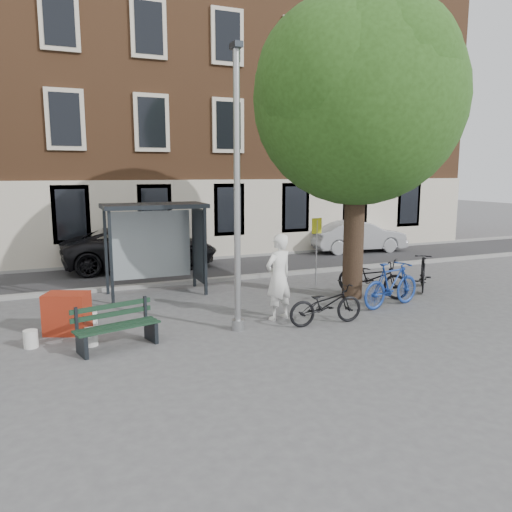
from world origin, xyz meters
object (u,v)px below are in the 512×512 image
object	(u,v)px
bench	(116,328)
painter	(279,277)
lamppost	(237,206)
bus_shelter	(168,228)
red_stand	(67,313)
bike_d	(423,273)
bike_c	(373,277)
notice_sign	(317,236)
bike_a	(326,304)
car_dark	(141,247)
bike_b	(391,284)
car_silver	(358,236)

from	to	relation	value
bench	painter	bearing A→B (deg)	-6.62
lamppost	bus_shelter	size ratio (longest dim) A/B	2.14
lamppost	bench	world-z (taller)	lamppost
red_stand	bike_d	bearing A→B (deg)	1.53
red_stand	bench	bearing A→B (deg)	-56.99
painter	bike_c	world-z (taller)	painter
bus_shelter	bike_c	xyz separation A→B (m)	(5.25, -2.66, -1.37)
bike_c	red_stand	bearing A→B (deg)	147.17
lamppost	notice_sign	size ratio (longest dim) A/B	2.91
bike_a	lamppost	bearing A→B (deg)	81.06
car_dark	notice_sign	bearing A→B (deg)	-137.67
bench	bike_a	size ratio (longest dim) A/B	0.96
bike_b	bike_a	bearing A→B (deg)	94.86
bike_d	car_dark	xyz separation A→B (m)	(-7.18, 6.79, 0.26)
car_dark	bus_shelter	bearing A→B (deg)	-178.90
bike_c	notice_sign	xyz separation A→B (m)	(-0.79, 1.86, 1.02)
lamppost	car_dark	size ratio (longest dim) A/B	1.09
bike_d	car_dark	bearing A→B (deg)	-3.68
bike_d	car_dark	distance (m)	9.89
bus_shelter	red_stand	distance (m)	4.35
bike_b	notice_sign	bearing A→B (deg)	-0.84
bike_a	car_silver	xyz separation A→B (m)	(6.82, 8.79, 0.22)
bike_b	lamppost	bearing A→B (deg)	82.59
notice_sign	lamppost	bearing A→B (deg)	-149.03
notice_sign	red_stand	bearing A→B (deg)	-173.94
lamppost	bike_b	size ratio (longest dim) A/B	3.07
bike_a	bike_d	world-z (taller)	bike_d
bus_shelter	bench	xyz separation A→B (m)	(-2.04, -4.22, -1.52)
bench	bike_c	distance (m)	7.46
bike_d	bike_c	bearing A→B (deg)	41.57
car_dark	car_silver	distance (m)	9.54
painter	bike_a	world-z (taller)	painter
bike_b	red_stand	xyz separation A→B (m)	(-7.92, 0.95, -0.15)
bus_shelter	bike_c	world-z (taller)	bus_shelter
bike_a	bike_c	size ratio (longest dim) A/B	0.89
car_silver	red_stand	size ratio (longest dim) A/B	4.72
painter	notice_sign	world-z (taller)	notice_sign
bench	car_silver	xyz separation A→B (m)	(11.50, 8.51, 0.30)
car_dark	bench	bearing A→B (deg)	166.91
painter	car_silver	distance (m)	11.06
bus_shelter	bike_b	bearing A→B (deg)	-37.30
painter	car_dark	size ratio (longest dim) A/B	0.37
bike_a	notice_sign	xyz separation A→B (m)	(1.83, 3.69, 1.08)
painter	car_dark	bearing A→B (deg)	-94.92
notice_sign	bus_shelter	bearing A→B (deg)	160.18
bike_c	bus_shelter	bearing A→B (deg)	118.81
bike_c	car_silver	bearing A→B (deg)	24.55
bus_shelter	bike_c	distance (m)	6.05
car_silver	notice_sign	bearing A→B (deg)	141.20
bike_c	red_stand	xyz separation A→B (m)	(-8.16, -0.21, -0.09)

